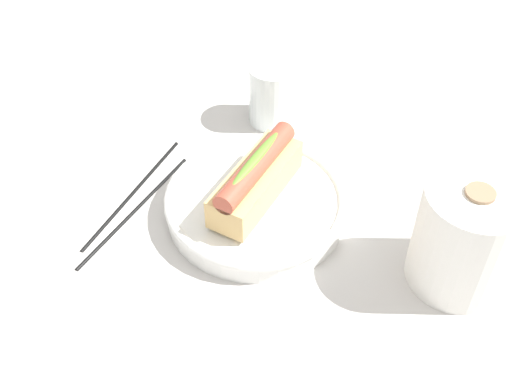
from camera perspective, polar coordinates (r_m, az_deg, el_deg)
The scene contains 7 objects.
ground_plane at distance 0.81m, azimuth 0.88°, elevation -1.99°, with size 2.40×2.40×0.00m, color beige.
serving_bowl at distance 0.79m, azimuth 0.00°, elevation -1.85°, with size 0.23×0.23×0.03m.
hotdog_front at distance 0.76m, azimuth 0.00°, elevation 0.43°, with size 0.16×0.10×0.06m.
water_glass at distance 0.92m, azimuth 1.49°, elevation 7.63°, with size 0.07×0.07×0.09m.
paper_towel_roll at distance 0.72m, azimuth 18.15°, elevation -4.62°, with size 0.11×0.11×0.13m.
chopstick_near at distance 0.82m, azimuth -10.72°, elevation -2.31°, with size 0.01×0.01×0.22m, color black.
chopstick_far at distance 0.84m, azimuth -10.89°, elevation -0.77°, with size 0.01×0.01×0.22m, color black.
Camera 1 is at (0.56, 0.08, 0.58)m, focal length 44.95 mm.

